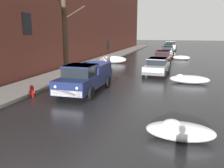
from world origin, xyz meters
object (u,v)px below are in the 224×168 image
bare_tree_second_along_sidewalk (65,28)px  sedan_red_parked_kerbside_mid (162,57)px  sedan_grey_parked_far_down_block (167,52)px  fire_hydrant (32,91)px  pickup_truck_darkblue_approaching_near_lane (85,78)px  sedan_green_queued_behind_truck (168,49)px  sedan_silver_parked_kerbside_close (157,66)px  suv_white_at_far_intersection (171,45)px

bare_tree_second_along_sidewalk → sedan_red_parked_kerbside_mid: (5.94, 12.33, -3.09)m
sedan_grey_parked_far_down_block → fire_hydrant: 24.65m
sedan_red_parked_kerbside_mid → pickup_truck_darkblue_approaching_near_lane: bearing=-102.8°
fire_hydrant → sedan_green_queued_behind_truck: bearing=79.6°
sedan_silver_parked_kerbside_close → sedan_green_queued_behind_truck: size_ratio=0.95×
sedan_silver_parked_kerbside_close → suv_white_at_far_intersection: (-0.12, 27.42, 0.24)m
bare_tree_second_along_sidewalk → fire_hydrant: bare_tree_second_along_sidewalk is taller
bare_tree_second_along_sidewalk → pickup_truck_darkblue_approaching_near_lane: size_ratio=1.38×
bare_tree_second_along_sidewalk → pickup_truck_darkblue_approaching_near_lane: (2.53, -2.70, -2.97)m
sedan_silver_parked_kerbside_close → fire_hydrant: 10.97m
sedan_red_parked_kerbside_mid → fire_hydrant: bearing=-108.9°
sedan_grey_parked_far_down_block → fire_hydrant: size_ratio=6.21×
sedan_red_parked_kerbside_mid → sedan_green_queued_behind_truck: size_ratio=0.96×
suv_white_at_far_intersection → sedan_grey_parked_far_down_block: bearing=-90.1°
pickup_truck_darkblue_approaching_near_lane → suv_white_at_far_intersection: 34.86m
pickup_truck_darkblue_approaching_near_lane → sedan_grey_parked_far_down_block: 22.31m
pickup_truck_darkblue_approaching_near_lane → suv_white_at_far_intersection: (3.48, 34.68, 0.11)m
sedan_grey_parked_far_down_block → suv_white_at_far_intersection: 12.65m
pickup_truck_darkblue_approaching_near_lane → fire_hydrant: size_ratio=7.53×
suv_white_at_far_intersection → bare_tree_second_along_sidewalk: bearing=-100.6°
sedan_green_queued_behind_truck → sedan_silver_parked_kerbside_close: bearing=-89.2°
fire_hydrant → bare_tree_second_along_sidewalk: bearing=91.6°
sedan_green_queued_behind_truck → fire_hydrant: 31.59m
bare_tree_second_along_sidewalk → pickup_truck_darkblue_approaching_near_lane: bare_tree_second_along_sidewalk is taller
sedan_red_parked_kerbside_mid → sedan_green_queued_behind_truck: (-0.13, 14.13, 0.00)m
sedan_red_parked_kerbside_mid → suv_white_at_far_intersection: size_ratio=0.93×
pickup_truck_darkblue_approaching_near_lane → bare_tree_second_along_sidewalk: bearing=133.1°
sedan_green_queued_behind_truck → suv_white_at_far_intersection: 5.53m
suv_white_at_far_intersection → fire_hydrant: size_ratio=6.51×
sedan_grey_parked_far_down_block → sedan_green_queued_behind_truck: same height
pickup_truck_darkblue_approaching_near_lane → fire_hydrant: (-2.40, -1.91, -0.52)m
suv_white_at_far_intersection → sedan_red_parked_kerbside_mid: bearing=-90.2°
bare_tree_second_along_sidewalk → fire_hydrant: 5.78m
fire_hydrant → sedan_red_parked_kerbside_mid: bearing=71.1°
sedan_red_parked_kerbside_mid → sedan_grey_parked_far_down_block: same height
pickup_truck_darkblue_approaching_near_lane → sedan_red_parked_kerbside_mid: pickup_truck_darkblue_approaching_near_lane is taller
suv_white_at_far_intersection → sedan_silver_parked_kerbside_close: bearing=-89.8°
sedan_silver_parked_kerbside_close → fire_hydrant: (-6.00, -9.17, -0.40)m
pickup_truck_darkblue_approaching_near_lane → sedan_green_queued_behind_truck: bearing=83.6°
sedan_silver_parked_kerbside_close → sedan_red_parked_kerbside_mid: bearing=91.4°
sedan_silver_parked_kerbside_close → sedan_green_queued_behind_truck: (-0.32, 21.90, -0.00)m
pickup_truck_darkblue_approaching_near_lane → suv_white_at_far_intersection: bearing=84.3°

